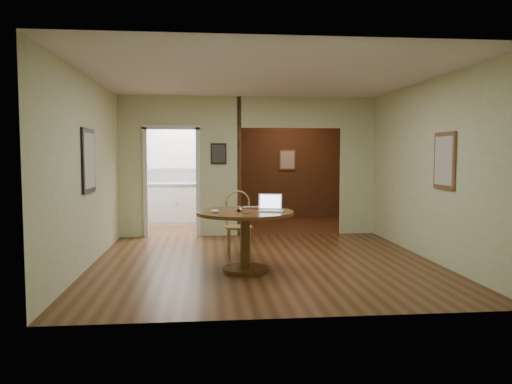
{
  "coord_description": "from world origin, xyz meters",
  "views": [
    {
      "loc": [
        -0.84,
        -7.18,
        1.59
      ],
      "look_at": [
        -0.14,
        -0.2,
        1.06
      ],
      "focal_mm": 35.0,
      "sensor_mm": 36.0,
      "label": 1
    }
  ],
  "objects": [
    {
      "name": "kitchen_cabinet",
      "position": [
        -1.35,
        4.2,
        0.47
      ],
      "size": [
        2.06,
        0.6,
        0.94
      ],
      "color": "white",
      "rests_on": "ground"
    },
    {
      "name": "dining_table",
      "position": [
        -0.32,
        -0.51,
        0.61
      ],
      "size": [
        1.32,
        1.32,
        0.82
      ],
      "rotation": [
        0.0,
        0.0,
        0.22
      ],
      "color": "brown",
      "rests_on": "ground"
    },
    {
      "name": "floor",
      "position": [
        0.0,
        0.0,
        0.0
      ],
      "size": [
        5.0,
        5.0,
        0.0
      ],
      "primitive_type": "plane",
      "color": "#422512",
      "rests_on": "ground"
    },
    {
      "name": "pen",
      "position": [
        -0.31,
        -0.79,
        0.83
      ],
      "size": [
        0.13,
        0.07,
        0.01
      ],
      "primitive_type": "cylinder",
      "rotation": [
        0.0,
        1.57,
        0.43
      ],
      "color": "#0C1B54",
      "rests_on": "dining_table"
    },
    {
      "name": "chair",
      "position": [
        -0.35,
        0.52,
        0.57
      ],
      "size": [
        0.45,
        0.45,
        1.02
      ],
      "rotation": [
        0.0,
        0.0,
        0.03
      ],
      "color": "#B0873E",
      "rests_on": "ground"
    },
    {
      "name": "closed_laptop",
      "position": [
        -0.17,
        -0.18,
        0.83
      ],
      "size": [
        0.31,
        0.21,
        0.02
      ],
      "primitive_type": "imported",
      "rotation": [
        0.0,
        0.0,
        0.08
      ],
      "color": "silver",
      "rests_on": "dining_table"
    },
    {
      "name": "open_laptop",
      "position": [
        0.03,
        -0.51,
        0.89
      ],
      "size": [
        0.37,
        0.35,
        0.23
      ],
      "rotation": [
        0.0,
        0.0,
        -0.25
      ],
      "color": "silver",
      "rests_on": "dining_table"
    },
    {
      "name": "mouse",
      "position": [
        -0.73,
        -0.68,
        0.85
      ],
      "size": [
        0.12,
        0.08,
        0.05
      ],
      "primitive_type": "ellipsoid",
      "rotation": [
        0.0,
        0.0,
        0.16
      ],
      "color": "silver",
      "rests_on": "dining_table"
    },
    {
      "name": "room_shell",
      "position": [
        -0.47,
        3.1,
        1.29
      ],
      "size": [
        5.2,
        7.5,
        5.0
      ],
      "color": "silver",
      "rests_on": "ground"
    },
    {
      "name": "grocery_bag",
      "position": [
        -0.55,
        4.2,
        1.08
      ],
      "size": [
        0.33,
        0.29,
        0.29
      ],
      "primitive_type": "ellipsoid",
      "rotation": [
        0.0,
        0.0,
        0.16
      ],
      "color": "#C8AE92",
      "rests_on": "kitchen_cabinet"
    },
    {
      "name": "wine_glass",
      "position": [
        -0.41,
        -0.59,
        0.87
      ],
      "size": [
        0.08,
        0.08,
        0.09
      ],
      "primitive_type": null,
      "color": "white",
      "rests_on": "dining_table"
    }
  ]
}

